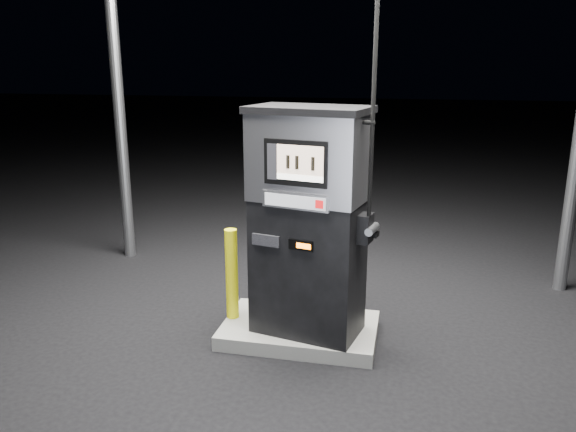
# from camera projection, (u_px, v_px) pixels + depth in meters

# --- Properties ---
(ground) EXTENTS (80.00, 80.00, 0.00)m
(ground) POSITION_uv_depth(u_px,v_px,m) (300.00, 337.00, 5.94)
(ground) COLOR black
(ground) RESTS_ON ground
(pump_island) EXTENTS (1.60, 1.00, 0.15)m
(pump_island) POSITION_uv_depth(u_px,v_px,m) (300.00, 330.00, 5.92)
(pump_island) COLOR slate
(pump_island) RESTS_ON ground
(fuel_dispenser) EXTENTS (1.31, 0.89, 4.70)m
(fuel_dispenser) POSITION_uv_depth(u_px,v_px,m) (309.00, 221.00, 5.47)
(fuel_dispenser) COLOR black
(fuel_dispenser) RESTS_ON pump_island
(bollard_left) EXTENTS (0.16, 0.16, 0.98)m
(bollard_left) POSITION_uv_depth(u_px,v_px,m) (232.00, 274.00, 5.93)
(bollard_left) COLOR #FFF70E
(bollard_left) RESTS_ON pump_island
(bollard_right) EXTENTS (0.15, 0.15, 0.88)m
(bollard_right) POSITION_uv_depth(u_px,v_px,m) (355.00, 287.00, 5.73)
(bollard_right) COLOR #FFF70E
(bollard_right) RESTS_ON pump_island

